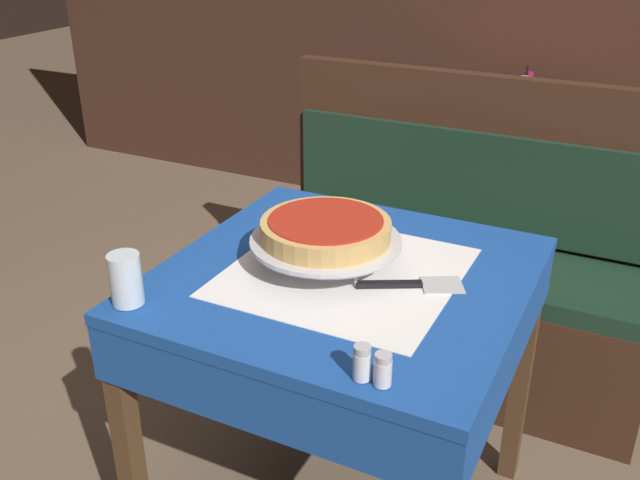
# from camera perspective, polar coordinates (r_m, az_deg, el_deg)

# --- Properties ---
(dining_table_front) EXTENTS (0.83, 0.83, 0.78)m
(dining_table_front) POSITION_cam_1_polar(r_m,az_deg,el_deg) (1.72, 1.92, -5.61)
(dining_table_front) COLOR #194799
(dining_table_front) RESTS_ON ground_plane
(dining_table_rear) EXTENTS (0.68, 0.68, 0.79)m
(dining_table_rear) POSITION_cam_1_polar(r_m,az_deg,el_deg) (3.22, 14.48, 8.76)
(dining_table_rear) COLOR red
(dining_table_rear) RESTS_ON ground_plane
(booth_bench) EXTENTS (1.34, 0.45, 1.05)m
(booth_bench) POSITION_cam_1_polar(r_m,az_deg,el_deg) (2.56, 10.45, -3.83)
(booth_bench) COLOR #3D2316
(booth_bench) RESTS_ON ground_plane
(pizza_pan_stand) EXTENTS (0.36, 0.36, 0.07)m
(pizza_pan_stand) POSITION_cam_1_polar(r_m,az_deg,el_deg) (1.67, 0.46, -0.20)
(pizza_pan_stand) COLOR #ADADB2
(pizza_pan_stand) RESTS_ON dining_table_front
(deep_dish_pizza) EXTENTS (0.30, 0.30, 0.05)m
(deep_dish_pizza) POSITION_cam_1_polar(r_m,az_deg,el_deg) (1.65, 0.46, 0.89)
(deep_dish_pizza) COLOR tan
(deep_dish_pizza) RESTS_ON pizza_pan_stand
(pizza_server) EXTENTS (0.24, 0.16, 0.01)m
(pizza_server) POSITION_cam_1_polar(r_m,az_deg,el_deg) (1.62, 7.41, -3.57)
(pizza_server) COLOR #BCBCC1
(pizza_server) RESTS_ON dining_table_front
(water_glass_near) EXTENTS (0.07, 0.07, 0.12)m
(water_glass_near) POSITION_cam_1_polar(r_m,az_deg,el_deg) (1.57, -15.28, -3.05)
(water_glass_near) COLOR silver
(water_glass_near) RESTS_ON dining_table_front
(salt_shaker) EXTENTS (0.03, 0.03, 0.07)m
(salt_shaker) POSITION_cam_1_polar(r_m,az_deg,el_deg) (1.30, 3.38, -9.76)
(salt_shaker) COLOR silver
(salt_shaker) RESTS_ON dining_table_front
(pepper_shaker) EXTENTS (0.03, 0.03, 0.06)m
(pepper_shaker) POSITION_cam_1_polar(r_m,az_deg,el_deg) (1.29, 5.05, -10.30)
(pepper_shaker) COLOR silver
(pepper_shaker) RESTS_ON dining_table_front
(condiment_caddy) EXTENTS (0.14, 0.14, 0.17)m
(condiment_caddy) POSITION_cam_1_polar(r_m,az_deg,el_deg) (3.10, 15.99, 10.83)
(condiment_caddy) COLOR black
(condiment_caddy) RESTS_ON dining_table_rear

